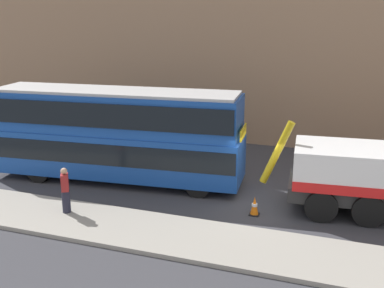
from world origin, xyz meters
The scene contains 5 objects.
ground_plane centered at (0.00, 0.00, 0.00)m, with size 120.00×120.00×0.00m, color #38383D.
near_kerb centered at (0.00, -4.20, 0.07)m, with size 60.00×2.80×0.15m, color gray.
double_decker_bus centered at (-6.52, 0.17, 2.23)m, with size 11.19×3.58×4.06m.
pedestrian_onlooker centered at (-6.50, -3.87, 0.99)m, with size 0.43×0.48×1.71m.
traffic_cone_near_bus centered at (-0.01, -1.49, 0.34)m, with size 0.36×0.36×0.72m.
Camera 1 is at (3.16, -17.42, 7.29)m, focal length 44.08 mm.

